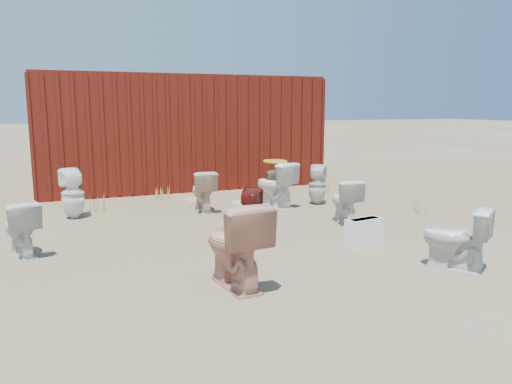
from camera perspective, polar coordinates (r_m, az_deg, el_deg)
name	(u,v)px	position (r m, az deg, el deg)	size (l,w,h in m)	color
ground	(273,240)	(6.68, 1.95, -5.47)	(100.00, 100.00, 0.00)	brown
shipping_container	(179,131)	(11.40, -8.80, 6.86)	(6.00, 2.40, 2.40)	#50120D
toilet_front_a	(21,228)	(6.52, -25.28, -3.76)	(0.37, 0.66, 0.67)	silver
toilet_front_pink	(235,244)	(4.89, -2.43, -5.95)	(0.48, 0.84, 0.86)	tan
toilet_front_c	(345,201)	(7.68, 10.17, -1.00)	(0.38, 0.67, 0.68)	white
toilet_front_maroon	(250,214)	(6.66, -0.65, -2.51)	(0.30, 0.31, 0.68)	#55120E
toilet_front_e	(456,238)	(5.82, 21.86, -4.91)	(0.39, 0.69, 0.70)	silver
toilet_back_a	(73,194)	(8.37, -20.21, -0.18)	(0.36, 0.36, 0.79)	white
toilet_back_beige_left	(203,191)	(8.44, -6.08, 0.13)	(0.39, 0.68, 0.70)	beige
toilet_back_beige_right	(278,186)	(9.10, 2.49, 0.69)	(0.36, 0.63, 0.64)	beige
toilet_back_yellowlid	(275,185)	(8.76, 2.19, 0.86)	(0.45, 0.78, 0.80)	white
toilet_back_e	(317,185)	(9.07, 7.01, 0.83)	(0.32, 0.33, 0.71)	silver
yellow_lid	(275,161)	(8.70, 2.21, 3.53)	(0.40, 0.51, 0.03)	gold
loose_tank	(364,232)	(6.51, 12.24, -4.49)	(0.50, 0.20, 0.35)	white
loose_lid_near	(241,202)	(9.16, -1.69, -1.21)	(0.38, 0.49, 0.02)	beige
loose_lid_far	(195,200)	(9.51, -6.94, -0.87)	(0.36, 0.47, 0.02)	#C5B68E
weed_clump_a	(97,202)	(8.83, -17.76, -1.08)	(0.36, 0.36, 0.33)	#99993D
weed_clump_b	(246,197)	(8.90, -1.11, -0.62)	(0.32, 0.32, 0.30)	#99993D
weed_clump_c	(323,186)	(10.20, 7.67, 0.73)	(0.36, 0.36, 0.34)	#99993D
weed_clump_d	(162,193)	(9.71, -10.67, -0.09)	(0.30, 0.30, 0.24)	#99993D
weed_clump_e	(278,184)	(10.45, 2.51, 0.90)	(0.34, 0.34, 0.29)	#99993D
weed_clump_f	(421,206)	(8.69, 18.33, -1.55)	(0.28, 0.28, 0.25)	#99993D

